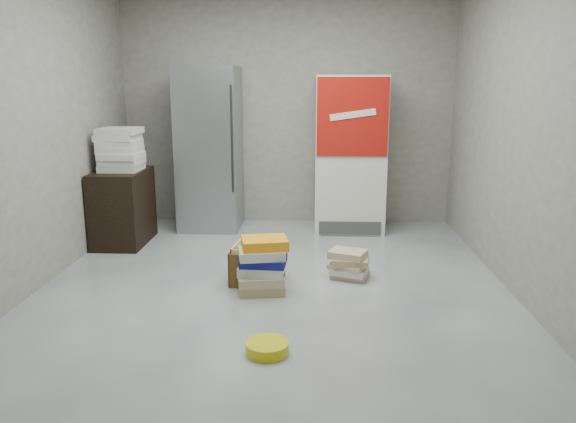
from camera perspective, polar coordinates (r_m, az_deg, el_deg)
The scene contains 10 objects.
ground at distance 4.77m, azimuth -1.56°, elevation -8.18°, with size 5.00×5.00×0.00m, color #B9B9B4.
room_shell at distance 4.45m, azimuth -1.71°, elevation 13.95°, with size 4.04×5.04×2.82m.
steel_fridge at distance 6.72m, azimuth -7.96°, elevation 6.30°, with size 0.70×0.72×1.90m.
coke_cooler at distance 6.62m, azimuth 6.29°, elevation 5.85°, with size 0.80×0.73×1.80m.
wood_shelf at distance 6.33m, azimuth -16.43°, elevation 0.42°, with size 0.50×0.80×0.80m, color black.
supply_box_stack at distance 6.23m, azimuth -16.66°, elevation 6.06°, with size 0.44×0.42×0.45m.
phonebook_stack_main at distance 4.71m, azimuth -2.62°, elevation -5.48°, with size 0.45×0.39×0.46m.
phonebook_stack_side at distance 5.08m, azimuth 6.23°, elevation -5.38°, with size 0.40×0.35×0.26m.
cardboard_box at distance 4.98m, azimuth -3.11°, elevation -5.56°, with size 0.47×0.47×0.34m.
bucket_lid at distance 3.76m, azimuth -2.12°, elevation -13.67°, with size 0.28×0.28×0.08m, color yellow.
Camera 1 is at (0.34, -4.43, 1.73)m, focal length 35.00 mm.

